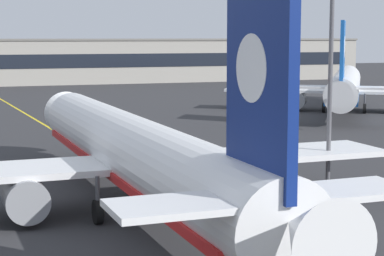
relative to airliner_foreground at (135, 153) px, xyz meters
The scene contains 6 objects.
taxiway_centreline 19.64m from the airliner_foreground, 85.27° to the left, with size 0.30×180.00×0.01m, color yellow.
airliner_foreground is the anchor object (origin of this frame).
airliner_background 58.11m from the airliner_foreground, 47.33° to the left, with size 29.37×36.40×11.59m.
apron_lamp_post 13.05m from the airliner_foreground, ahead, with size 2.24×0.90×14.16m.
safety_cone_by_nose_gear 15.89m from the airliner_foreground, 82.56° to the left, with size 0.44×0.44×0.55m.
terminal_building 111.15m from the airliner_foreground, 87.20° to the left, with size 149.52×12.40×9.39m.
Camera 1 is at (-11.11, -26.89, 9.86)m, focal length 65.35 mm.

